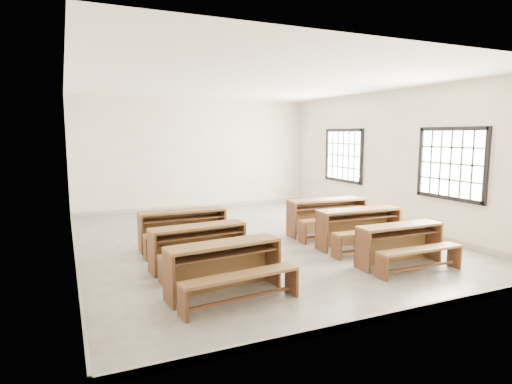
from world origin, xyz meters
name	(u,v)px	position (x,y,z in m)	size (l,w,h in m)	color
room	(260,136)	(0.09, 0.00, 2.14)	(8.50, 8.50, 3.20)	gray
desk_set_0	(226,265)	(-1.66, -2.68, 0.42)	(1.69, 1.00, 0.72)	brown
desk_set_1	(200,244)	(-1.64, -1.40, 0.41)	(1.64, 0.96, 0.71)	brown
desk_set_2	(183,226)	(-1.56, -0.07, 0.43)	(1.65, 0.86, 0.74)	brown
desk_set_3	(401,242)	(1.47, -2.64, 0.40)	(1.55, 0.82, 0.69)	brown
desk_set_4	(360,225)	(1.56, -1.43, 0.44)	(1.72, 0.95, 0.76)	brown
desk_set_5	(328,214)	(1.60, -0.27, 0.46)	(1.81, 1.03, 0.79)	brown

